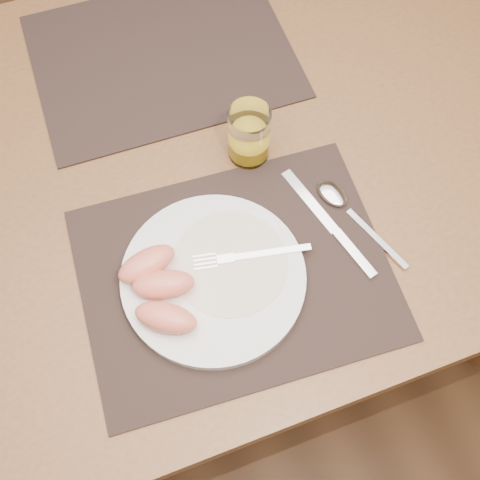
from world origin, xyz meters
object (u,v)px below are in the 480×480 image
fork (242,257)px  placemat_far (163,56)px  table (196,183)px  juice_glass (249,136)px  spoon (339,200)px  knife (335,231)px  plate (213,278)px  placemat_near (235,274)px

fork → placemat_far: bearing=88.9°
table → juice_glass: juice_glass is taller
placemat_far → spoon: bearing=-66.1°
placemat_far → knife: knife is taller
plate → spoon: size_ratio=1.44×
placemat_near → spoon: (0.19, 0.06, 0.01)m
placemat_near → fork: bearing=41.6°
placemat_near → juice_glass: size_ratio=4.48×
placemat_far → knife: bearing=-71.6°
placemat_far → spoon: size_ratio=2.40×
placemat_far → placemat_near: bearing=-93.1°
juice_glass → fork: bearing=-113.8°
placemat_near → knife: 0.17m
table → placemat_near: (-0.01, -0.22, 0.09)m
table → plate: size_ratio=5.19×
placemat_near → plate: bearing=177.9°
placemat_far → plate: plate is taller
fork → knife: 0.15m
plate → juice_glass: (0.13, 0.19, 0.04)m
fork → table: bearing=92.3°
knife → spoon: (0.03, 0.05, 0.00)m
table → fork: fork is taller
placemat_near → juice_glass: (0.09, 0.19, 0.05)m
plate → placemat_far: bearing=82.6°
placemat_far → fork: bearing=-91.1°
placemat_far → fork: (-0.01, -0.43, 0.02)m
placemat_far → fork: 0.43m
table → placemat_near: 0.24m
table → plate: bearing=-100.5°
plate → knife: 0.20m
knife → juice_glass: juice_glass is taller
spoon → juice_glass: (-0.10, 0.14, 0.04)m
knife → spoon: bearing=60.8°
fork → knife: (0.15, -0.00, -0.02)m
placemat_near → placemat_far: size_ratio=1.00×
plate → table: bearing=79.5°
knife → plate: bearing=-177.4°
plate → juice_glass: size_ratio=2.69×
table → fork: 0.23m
plate → fork: bearing=14.7°
table → placemat_near: size_ratio=3.11×
placemat_near → spoon: size_ratio=2.40×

